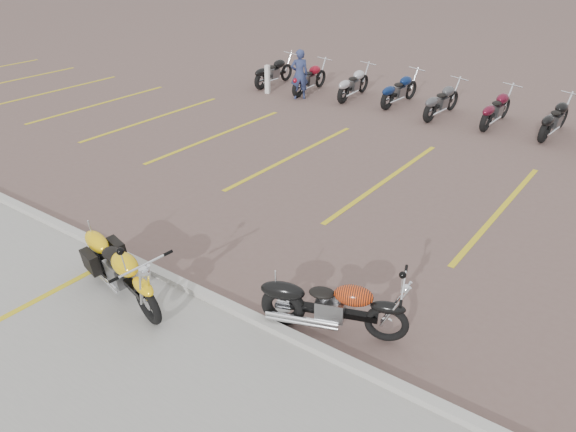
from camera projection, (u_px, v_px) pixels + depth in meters
name	position (u px, v px, depth m)	size (l,w,h in m)	color
ground	(286.00, 250.00, 10.46)	(100.00, 100.00, 0.00)	brown
concrete_apron	(80.00, 395.00, 7.24)	(60.00, 5.00, 0.01)	#9E9B93
curb	(212.00, 299.00, 9.01)	(60.00, 0.18, 0.12)	#ADAAA3
parking_stripes	(386.00, 180.00, 13.32)	(38.00, 5.50, 0.01)	gold
yellow_cruiser	(123.00, 270.00, 8.96)	(2.37, 0.74, 0.99)	black
flame_cruiser	(330.00, 307.00, 8.17)	(2.11, 0.91, 0.91)	black
person_a	(299.00, 74.00, 19.19)	(0.62, 0.40, 1.69)	navy
bollard	(267.00, 79.00, 19.96)	(0.15, 0.15, 1.00)	silver
bg_bike_row	(496.00, 107.00, 16.76)	(17.21, 2.02, 1.10)	black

